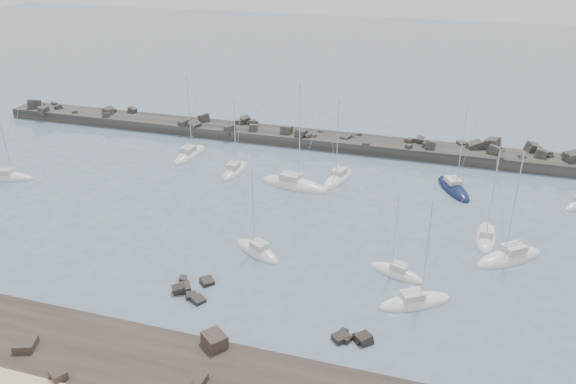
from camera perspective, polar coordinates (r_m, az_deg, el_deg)
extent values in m
plane|color=slate|center=(66.98, -3.43, -6.16)|extent=(400.00, 400.00, 0.00)
cube|color=black|center=(51.19, -12.42, -18.37)|extent=(140.00, 12.00, 0.70)
cube|color=black|center=(49.89, -9.14, -18.37)|extent=(1.37, 1.63, 0.63)
cube|color=black|center=(53.10, -7.48, -14.66)|extent=(2.79, 2.71, 1.21)
cube|color=black|center=(57.65, -25.11, -13.86)|extent=(2.29, 2.25, 0.75)
cube|color=black|center=(53.34, -22.29, -16.79)|extent=(1.77, 1.71, 0.77)
cube|color=black|center=(63.15, -10.62, -8.73)|extent=(1.00, 1.06, 0.95)
cube|color=black|center=(62.20, -8.24, -9.18)|extent=(2.04, 1.88, 1.49)
cube|color=black|center=(59.57, -9.12, -10.85)|extent=(1.85, 1.71, 1.07)
cube|color=black|center=(61.08, -11.01, -9.76)|extent=(1.80, 1.78, 1.37)
cube|color=black|center=(61.63, -10.43, -9.70)|extent=(1.83, 1.91, 1.49)
cube|color=black|center=(60.34, -9.82, -10.55)|extent=(1.61, 1.47, 1.23)
cube|color=black|center=(54.92, 5.68, -14.03)|extent=(0.91, 0.94, 0.72)
cube|color=black|center=(54.51, 7.34, -14.74)|extent=(1.72, 1.83, 1.43)
cube|color=black|center=(54.35, 5.36, -14.65)|extent=(1.91, 1.88, 1.06)
cube|color=black|center=(54.21, 5.95, -14.61)|extent=(1.17, 1.25, 0.68)
cube|color=black|center=(54.31, 7.76, -14.70)|extent=(2.06, 1.87, 1.50)
cube|color=#2B2927|center=(101.69, 0.01, 5.29)|extent=(115.00, 6.00, 3.20)
cube|color=#2B2927|center=(105.49, -3.70, 6.96)|extent=(1.61, 1.74, 1.49)
cube|color=#2B2927|center=(105.31, -3.73, 6.96)|extent=(1.75, 1.68, 1.42)
cube|color=#2B2927|center=(98.85, 20.53, 3.86)|extent=(2.22, 2.41, 1.71)
cube|color=#2B2927|center=(100.29, -0.15, 6.30)|extent=(1.90, 1.95, 1.65)
cube|color=#2B2927|center=(101.44, 3.37, 6.00)|extent=(1.26, 1.22, 1.23)
cube|color=#2B2927|center=(100.03, 26.52, 3.03)|extent=(2.37, 1.99, 1.59)
cube|color=#2B2927|center=(98.53, 26.90, 3.11)|extent=(2.97, 2.87, 2.12)
cube|color=#2B2927|center=(106.14, -4.79, 6.96)|extent=(2.61, 2.51, 1.62)
cube|color=#2B2927|center=(99.04, 20.07, 4.54)|extent=(3.12, 3.21, 2.40)
cube|color=#2B2927|center=(117.58, -17.72, 7.83)|extent=(2.55, 2.65, 1.64)
cube|color=#2B2927|center=(123.82, -22.26, 7.90)|extent=(1.98, 1.87, 1.78)
cube|color=#2B2927|center=(100.20, 7.17, 5.75)|extent=(1.33, 1.25, 0.97)
cube|color=#2B2927|center=(102.05, -3.54, 6.36)|extent=(2.11, 2.57, 2.24)
cube|color=#2B2927|center=(119.71, -20.78, 7.49)|extent=(1.59, 1.37, 1.30)
cube|color=#2B2927|center=(122.98, -23.60, 7.60)|extent=(2.01, 2.01, 1.79)
cube|color=#2B2927|center=(116.60, -17.71, 7.67)|extent=(2.24, 2.21, 1.72)
cube|color=#2B2927|center=(98.30, 12.28, 4.99)|extent=(2.06, 2.11, 1.45)
cube|color=#2B2927|center=(115.03, -17.96, 7.32)|extent=(1.81, 2.02, 1.73)
cube|color=#2B2927|center=(98.67, 2.07, 5.70)|extent=(1.82, 1.82, 1.17)
cube|color=#2B2927|center=(99.71, 17.18, 4.57)|extent=(2.08, 1.85, 1.42)
cube|color=#2B2927|center=(105.02, -3.64, 6.93)|extent=(2.29, 2.24, 1.62)
cube|color=#2B2927|center=(95.84, 7.93, 4.82)|extent=(1.20, 1.15, 0.78)
cube|color=#2B2927|center=(98.80, 1.34, 5.94)|extent=(2.19, 2.33, 1.86)
cube|color=#2B2927|center=(95.48, 12.20, 4.53)|extent=(1.29, 1.26, 0.77)
cube|color=#2B2927|center=(96.85, 20.21, 4.02)|extent=(2.44, 2.24, 1.94)
cube|color=#2B2927|center=(106.63, -10.41, 6.89)|extent=(2.91, 2.87, 1.89)
cube|color=#2B2927|center=(98.74, 2.25, 5.55)|extent=(0.96, 1.04, 0.88)
cube|color=#2B2927|center=(96.94, 22.60, 3.12)|extent=(1.91, 1.76, 1.39)
cube|color=#2B2927|center=(95.05, 20.79, 3.27)|extent=(1.14, 1.42, 1.41)
cube|color=#2B2927|center=(99.01, 2.41, 5.60)|extent=(2.11, 2.00, 1.19)
cube|color=#2B2927|center=(127.30, -22.65, 8.23)|extent=(1.66, 1.58, 1.20)
cube|color=#2B2927|center=(99.52, 24.93, 3.48)|extent=(1.70, 1.61, 1.27)
cube|color=#2B2927|center=(98.36, 13.28, 5.12)|extent=(1.45, 1.58, 1.59)
cube|color=#2B2927|center=(96.00, 14.23, 4.62)|extent=(2.03, 1.87, 1.93)
cube|color=#2B2927|center=(105.54, -9.49, 6.65)|extent=(2.63, 2.75, 1.96)
cube|color=#2B2927|center=(99.19, 6.88, 5.40)|extent=(1.37, 1.29, 0.93)
cube|color=#2B2927|center=(96.36, 13.93, 4.55)|extent=(1.75, 1.69, 1.20)
cube|color=#2B2927|center=(126.99, -24.04, 8.03)|extent=(2.45, 1.94, 1.48)
cube|color=#2B2927|center=(95.85, 12.05, 4.31)|extent=(1.48, 1.75, 1.28)
cube|color=#2B2927|center=(98.25, 18.43, 4.52)|extent=(2.99, 2.70, 1.70)
cube|color=#2B2927|center=(105.99, -4.34, 7.29)|extent=(2.21, 2.41, 1.91)
cube|color=#2B2927|center=(100.33, 23.57, 4.02)|extent=(2.96, 2.47, 2.57)
cube|color=#2B2927|center=(98.70, 5.91, 5.49)|extent=(2.01, 2.30, 1.36)
cube|color=#2B2927|center=(98.18, 24.32, 3.55)|extent=(2.21, 1.94, 1.89)
cube|color=#2B2927|center=(98.95, 25.06, 3.17)|extent=(1.46, 1.43, 1.09)
cube|color=#2B2927|center=(107.87, -8.53, 7.42)|extent=(2.60, 2.40, 1.96)
cube|color=#2B2927|center=(102.49, -5.90, 6.35)|extent=(2.60, 2.45, 1.91)
cube|color=#2B2927|center=(126.02, -24.37, 8.09)|extent=(3.05, 3.41, 2.52)
cube|color=#2B2927|center=(116.38, -15.55, 7.91)|extent=(1.95, 1.36, 1.88)
cube|color=#2B2927|center=(97.37, 22.65, 3.19)|extent=(1.49, 1.53, 1.35)
ellipsoid|color=silver|center=(96.04, -26.47, 1.20)|extent=(8.03, 4.27, 2.09)
cube|color=beige|center=(95.79, -26.81, 1.88)|extent=(2.47, 2.04, 0.71)
cylinder|color=silver|center=(93.72, -26.85, 4.59)|extent=(0.12, 0.12, 10.36)
cylinder|color=silver|center=(95.82, -27.17, 2.24)|extent=(2.99, 0.88, 0.10)
ellipsoid|color=silver|center=(96.41, -9.91, 3.67)|extent=(3.50, 9.28, 2.34)
cube|color=beige|center=(95.57, -10.11, 4.34)|extent=(2.02, 2.68, 0.76)
cylinder|color=silver|center=(94.67, -10.00, 7.84)|extent=(0.13, 0.13, 12.27)
cylinder|color=silver|center=(94.82, -10.33, 4.61)|extent=(0.38, 3.63, 0.11)
ellipsoid|color=silver|center=(88.95, -5.42, 2.07)|extent=(2.71, 8.01, 2.14)
cube|color=beige|center=(88.13, -5.56, 2.73)|extent=(1.67, 2.27, 0.72)
cylinder|color=silver|center=(87.24, -5.42, 6.01)|extent=(0.12, 0.12, 10.71)
cylinder|color=silver|center=(87.41, -5.73, 3.00)|extent=(0.20, 3.17, 0.10)
ellipsoid|color=silver|center=(83.64, 0.62, 0.63)|extent=(11.17, 5.13, 2.58)
cube|color=beige|center=(83.25, 0.29, 1.63)|extent=(3.34, 2.65, 0.78)
cylinder|color=silver|center=(80.17, 1.20, 5.96)|extent=(0.13, 0.13, 14.52)
cylinder|color=silver|center=(83.28, -0.17, 2.18)|extent=(4.26, 0.85, 0.11)
ellipsoid|color=silver|center=(66.93, -3.14, -6.13)|extent=(7.38, 5.52, 1.99)
cube|color=beige|center=(66.08, -2.96, -5.37)|extent=(2.48, 2.26, 0.68)
cylinder|color=silver|center=(64.55, -3.59, -1.59)|extent=(0.12, 0.12, 9.74)
cylinder|color=silver|center=(65.43, -2.69, -5.07)|extent=(2.55, 1.51, 0.10)
ellipsoid|color=silver|center=(86.04, 5.08, 1.26)|extent=(4.56, 9.11, 2.21)
cube|color=beige|center=(85.90, 5.24, 2.15)|extent=(2.25, 2.77, 0.70)
cylinder|color=silver|center=(82.92, 5.06, 5.41)|extent=(0.12, 0.12, 11.78)
cylinder|color=silver|center=(86.16, 5.43, 2.68)|extent=(0.87, 3.43, 0.10)
ellipsoid|color=silver|center=(59.96, 12.77, -10.95)|extent=(8.07, 6.30, 1.95)
cube|color=beige|center=(59.14, 12.53, -10.14)|extent=(2.74, 2.54, 0.60)
cylinder|color=silver|center=(56.87, 13.94, -5.76)|extent=(0.10, 0.10, 10.75)
cylinder|color=silver|center=(58.60, 12.08, -9.79)|extent=(2.75, 1.76, 0.09)
ellipsoid|color=#0E193A|center=(85.92, 16.44, 0.24)|extent=(6.55, 9.45, 2.18)
cube|color=beige|center=(85.80, 16.42, 1.12)|extent=(2.78, 3.11, 0.66)
cylinder|color=silver|center=(82.69, 17.23, 4.48)|extent=(0.11, 0.11, 12.33)
cylinder|color=silver|center=(86.09, 16.29, 1.66)|extent=(1.69, 3.32, 0.09)
ellipsoid|color=silver|center=(64.10, 10.90, -8.15)|extent=(6.75, 3.98, 1.81)
cube|color=beige|center=(63.42, 11.24, -7.42)|extent=(2.13, 1.81, 0.62)
cylinder|color=silver|center=(61.66, 10.85, -4.02)|extent=(0.11, 0.11, 8.70)
cylinder|color=silver|center=(62.97, 11.66, -7.10)|extent=(2.47, 0.92, 0.09)
ellipsoid|color=silver|center=(73.85, 19.42, -4.46)|extent=(2.83, 8.00, 2.09)
cube|color=beige|center=(72.93, 19.54, -3.76)|extent=(1.70, 2.28, 0.69)
cylinder|color=silver|center=(71.72, 20.14, 0.11)|extent=(0.12, 0.12, 10.64)
cylinder|color=silver|center=(72.15, 19.60, -3.52)|extent=(0.25, 3.15, 0.10)
ellipsoid|color=silver|center=(70.40, 21.50, -6.34)|extent=(8.89, 8.08, 2.34)
cube|color=beige|center=(70.04, 21.96, -5.30)|extent=(3.16, 3.07, 0.75)
cylinder|color=silver|center=(66.65, 22.01, -1.19)|extent=(0.13, 0.13, 12.42)
cylinder|color=silver|center=(70.13, 22.43, -4.69)|extent=(2.89, 2.44, 0.11)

